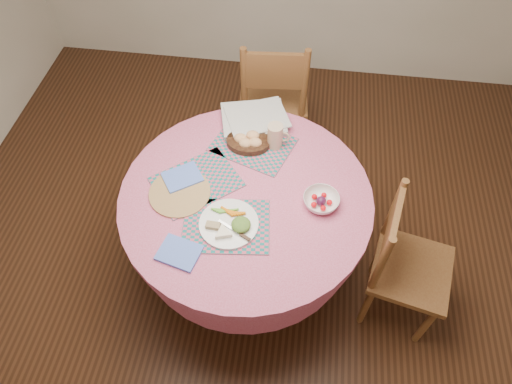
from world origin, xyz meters
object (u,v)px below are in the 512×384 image
wicker_trivet (180,193)px  chair_right (404,263)px  dining_table (246,217)px  bread_bowl (248,141)px  fruit_bowl (321,201)px  chair_back (274,96)px  dinner_plate (230,224)px  latte_mug (276,136)px

wicker_trivet → chair_right: bearing=-3.6°
dining_table → bread_bowl: bearing=96.1°
bread_bowl → fruit_bowl: bearing=-39.8°
chair_back → dinner_plate: chair_back is taller
dining_table → wicker_trivet: wicker_trivet is taller
chair_back → fruit_bowl: size_ratio=4.57×
wicker_trivet → fruit_bowl: (0.68, 0.03, 0.02)m
chair_back → dinner_plate: 1.23m
chair_right → fruit_bowl: (-0.46, 0.10, 0.32)m
dining_table → chair_back: chair_back is taller
wicker_trivet → latte_mug: (0.42, 0.38, 0.07)m
wicker_trivet → dinner_plate: bearing=-29.3°
chair_right → latte_mug: bearing=70.6°
dining_table → chair_back: size_ratio=1.28×
wicker_trivet → fruit_bowl: 0.68m
wicker_trivet → bread_bowl: 0.46m
latte_mug → fruit_bowl: (0.26, -0.35, -0.05)m
chair_right → latte_mug: (-0.72, 0.45, 0.37)m
chair_back → bread_bowl: chair_back is taller
wicker_trivet → dinner_plate: dinner_plate is taller
dining_table → latte_mug: (0.11, 0.34, 0.27)m
wicker_trivet → chair_back: bearing=71.5°
chair_right → chair_back: bearing=47.9°
chair_right → wicker_trivet: size_ratio=2.93×
latte_mug → chair_right: bearing=-31.9°
latte_mug → wicker_trivet: bearing=-138.5°
dinner_plate → fruit_bowl: size_ratio=1.30×
dining_table → chair_back: 1.01m
chair_back → fruit_bowl: (0.33, -1.02, 0.27)m
dinner_plate → fruit_bowl: dinner_plate is taller
chair_right → latte_mug: size_ratio=6.35×
wicker_trivet → fruit_bowl: bearing=2.3°
dinner_plate → fruit_bowl: bearing=24.2°
wicker_trivet → bread_bowl: bearing=51.6°
wicker_trivet → fruit_bowl: size_ratio=1.42×
chair_right → wicker_trivet: bearing=99.0°
dinner_plate → latte_mug: (0.15, 0.53, 0.05)m
dinner_plate → bread_bowl: 0.51m
dining_table → chair_right: 0.83m
dining_table → latte_mug: 0.45m
latte_mug → fruit_bowl: bearing=-53.6°
chair_back → fruit_bowl: chair_back is taller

